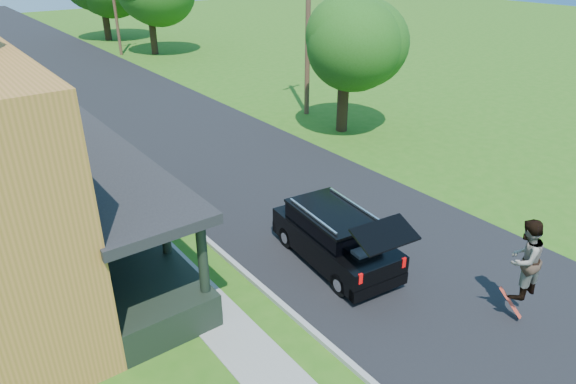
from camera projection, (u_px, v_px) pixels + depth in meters
ground at (410, 266)px, 14.72m from camera, size 140.00×140.00×0.00m
street at (139, 106)px, 29.11m from camera, size 8.00×120.00×0.02m
curb at (66, 119)px, 26.94m from camera, size 0.15×120.00×0.12m
sidewalk at (34, 124)px, 26.10m from camera, size 1.30×120.00×0.03m
front_walk at (6, 284)px, 13.93m from camera, size 6.50×1.20×0.03m
black_suv at (335, 237)px, 14.58m from camera, size 2.21×4.72×2.13m
skateboarder at (524, 259)px, 11.94m from camera, size 0.99×0.77×2.03m
skateboard at (510, 303)px, 12.60m from camera, size 0.24×0.73×0.65m
tree_right_near at (345, 33)px, 23.26m from camera, size 4.73×4.61×7.01m
utility_pole_near at (308, 12)px, 25.49m from camera, size 1.60×0.50×10.15m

